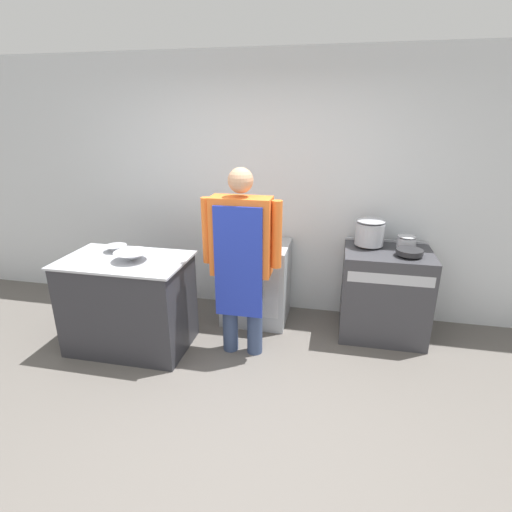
# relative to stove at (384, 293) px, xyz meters

# --- Properties ---
(ground_plane) EXTENTS (14.00, 14.00, 0.00)m
(ground_plane) POSITION_rel_stove_xyz_m (-1.25, -1.69, -0.44)
(ground_plane) COLOR #5B5651
(wall_back) EXTENTS (8.00, 0.05, 2.70)m
(wall_back) POSITION_rel_stove_xyz_m (-1.25, 0.40, 0.91)
(wall_back) COLOR silver
(wall_back) RESTS_ON ground_plane
(prep_counter) EXTENTS (1.13, 0.71, 0.88)m
(prep_counter) POSITION_rel_stove_xyz_m (-2.34, -0.72, 0.00)
(prep_counter) COLOR #2D2D33
(prep_counter) RESTS_ON ground_plane
(stove) EXTENTS (0.81, 0.64, 0.89)m
(stove) POSITION_rel_stove_xyz_m (0.00, 0.00, 0.00)
(stove) COLOR #38383D
(stove) RESTS_ON ground_plane
(fridge_unit) EXTENTS (0.67, 0.59, 0.84)m
(fridge_unit) POSITION_rel_stove_xyz_m (-1.29, 0.05, -0.02)
(fridge_unit) COLOR #A8ADB2
(fridge_unit) RESTS_ON ground_plane
(person_cook) EXTENTS (0.70, 0.24, 1.70)m
(person_cook) POSITION_rel_stove_xyz_m (-1.29, -0.61, 0.54)
(person_cook) COLOR #38476B
(person_cook) RESTS_ON ground_plane
(mixing_bowl) EXTENTS (0.31, 0.31, 0.08)m
(mixing_bowl) POSITION_rel_stove_xyz_m (-2.25, -0.75, 0.48)
(mixing_bowl) COLOR #B2B5BC
(mixing_bowl) RESTS_ON prep_counter
(small_bowl) EXTENTS (0.20, 0.20, 0.06)m
(small_bowl) POSITION_rel_stove_xyz_m (-2.52, -0.55, 0.47)
(small_bowl) COLOR #B2B5BC
(small_bowl) RESTS_ON prep_counter
(stock_pot) EXTENTS (0.28, 0.28, 0.26)m
(stock_pot) POSITION_rel_stove_xyz_m (-0.18, 0.11, 0.59)
(stock_pot) COLOR #B2B5BC
(stock_pot) RESTS_ON stove
(saute_pan) EXTENTS (0.24, 0.24, 0.05)m
(saute_pan) POSITION_rel_stove_xyz_m (0.16, -0.11, 0.48)
(saute_pan) COLOR #262628
(saute_pan) RESTS_ON stove
(sauce_pot) EXTENTS (0.18, 0.18, 0.12)m
(sauce_pot) POSITION_rel_stove_xyz_m (0.16, 0.11, 0.51)
(sauce_pot) COLOR #B2B5BC
(sauce_pot) RESTS_ON stove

